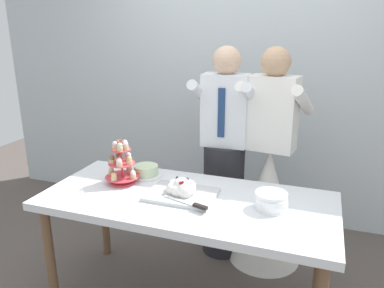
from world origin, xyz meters
TOP-DOWN VIEW (x-y plane):
  - rear_wall at (0.00, 1.44)m, footprint 5.20×0.10m
  - dessert_table at (0.00, 0.00)m, footprint 1.80×0.80m
  - cupcake_stand at (-0.49, 0.07)m, footprint 0.23×0.23m
  - main_cake_tray at (-0.03, 0.01)m, footprint 0.43×0.34m
  - plate_stack at (0.51, 0.02)m, footprint 0.19×0.19m
  - round_cake at (-0.39, 0.24)m, footprint 0.24×0.24m
  - person_groom at (0.06, 0.69)m, footprint 0.47×0.50m
  - person_bride at (0.41, 0.69)m, footprint 0.56×0.56m

SIDE VIEW (x-z plane):
  - person_bride at x=0.41m, z-range -0.25..1.41m
  - dessert_table at x=0.00m, z-range 0.31..1.09m
  - person_groom at x=0.06m, z-range -0.08..1.58m
  - round_cake at x=-0.39m, z-range 0.77..0.85m
  - main_cake_tray at x=-0.03m, z-range 0.75..0.88m
  - plate_stack at x=0.51m, z-range 0.77..0.87m
  - cupcake_stand at x=-0.49m, z-range 0.75..1.06m
  - rear_wall at x=0.00m, z-range 0.00..2.90m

